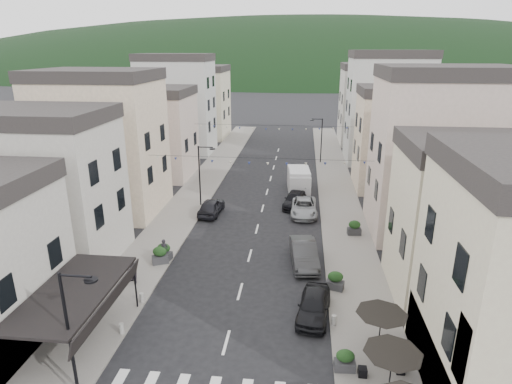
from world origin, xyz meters
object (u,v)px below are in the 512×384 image
at_px(parked_car_c, 304,207).
at_px(pedestrian_a, 164,250).
at_px(parked_car_d, 295,200).
at_px(delivery_van, 299,180).
at_px(parked_car_a, 314,305).
at_px(parked_car_e, 211,206).
at_px(parked_car_b, 304,253).
at_px(pedestrian_b, 132,271).

relative_size(parked_car_c, pedestrian_a, 3.21).
relative_size(parked_car_d, delivery_van, 0.82).
xyz_separation_m(parked_car_a, parked_car_e, (-9.20, 15.13, 0.02)).
bearing_deg(parked_car_a, parked_car_d, 102.29).
bearing_deg(parked_car_b, pedestrian_b, -166.40).
xyz_separation_m(parked_car_c, delivery_van, (-0.60, 6.64, 0.57)).
bearing_deg(delivery_van, parked_car_b, -92.53).
bearing_deg(pedestrian_b, parked_car_d, 93.98).
distance_m(parked_car_b, parked_car_d, 11.84).
bearing_deg(parked_car_e, pedestrian_b, 83.10).
bearing_deg(parked_car_c, pedestrian_a, -134.65).
height_order(parked_car_d, delivery_van, delivery_van).
xyz_separation_m(parked_car_a, parked_car_d, (-1.52, 18.12, -0.06)).
bearing_deg(delivery_van, pedestrian_a, -123.51).
xyz_separation_m(parked_car_a, parked_car_c, (-0.65, 16.01, -0.01)).
height_order(parked_car_d, pedestrian_a, pedestrian_a).
relative_size(parked_car_d, parked_car_e, 1.06).
xyz_separation_m(parked_car_a, pedestrian_b, (-11.65, 2.16, 0.27)).
height_order(pedestrian_a, pedestrian_b, pedestrian_b).
distance_m(parked_car_c, delivery_van, 6.69).
height_order(parked_car_a, parked_car_d, parked_car_a).
bearing_deg(pedestrian_a, parked_car_d, 53.06).
relative_size(parked_car_b, parked_car_c, 0.96).
distance_m(parked_car_c, pedestrian_a, 14.45).
height_order(parked_car_b, pedestrian_a, pedestrian_a).
bearing_deg(parked_car_d, parked_car_b, -77.58).
bearing_deg(parked_car_c, parked_car_e, -175.23).
bearing_deg(pedestrian_b, parked_car_b, 56.99).
height_order(parked_car_b, parked_car_c, parked_car_b).
relative_size(pedestrian_a, pedestrian_b, 0.91).
height_order(parked_car_a, delivery_van, delivery_van).
relative_size(parked_car_c, parked_car_e, 1.18).
relative_size(parked_car_d, pedestrian_b, 2.63).
distance_m(parked_car_c, parked_car_e, 8.59).
bearing_deg(parked_car_d, parked_car_e, -150.79).
xyz_separation_m(parked_car_c, parked_car_d, (-0.87, 2.11, -0.04)).
distance_m(parked_car_b, delivery_van, 16.35).
height_order(parked_car_c, pedestrian_b, pedestrian_b).
distance_m(parked_car_a, parked_car_d, 18.18).
bearing_deg(parked_car_e, parked_car_b, 138.14).
relative_size(parked_car_e, pedestrian_b, 2.49).
relative_size(parked_car_c, parked_car_d, 1.11).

